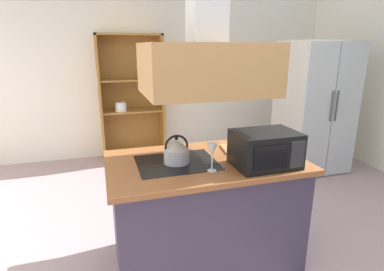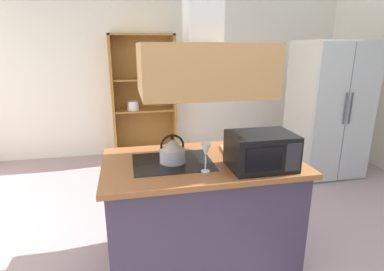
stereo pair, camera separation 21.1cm
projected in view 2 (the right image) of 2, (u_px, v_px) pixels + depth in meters
name	position (u px, v px, depth m)	size (l,w,h in m)	color
ground_plane	(221.00, 257.00, 2.66)	(7.80, 7.80, 0.00)	#A48A8E
wall_back	(169.00, 72.00, 5.10)	(6.00, 0.12, 2.70)	white
kitchen_island	(201.00, 211.00, 2.53)	(1.52, 0.90, 0.90)	#3D3449
range_hood	(202.00, 51.00, 2.18)	(0.90, 0.70, 1.28)	#B9834C
refrigerator	(328.00, 110.00, 4.24)	(0.90, 0.78, 1.83)	beige
dish_cabinet	(144.00, 104.00, 4.94)	(0.99, 0.40, 1.94)	#A16B2D
kettle	(172.00, 151.00, 2.33)	(0.20, 0.20, 0.22)	#B5B3C2
cutting_board	(242.00, 150.00, 2.62)	(0.34, 0.24, 0.02)	tan
microwave	(261.00, 151.00, 2.22)	(0.46, 0.35, 0.26)	black
wine_glass_on_counter	(206.00, 151.00, 2.14)	(0.08, 0.08, 0.21)	silver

